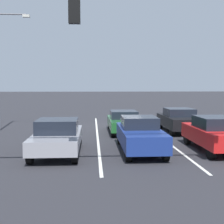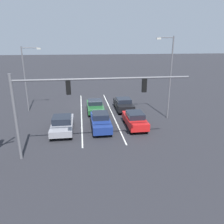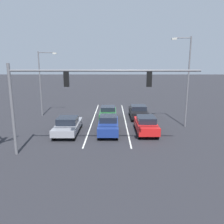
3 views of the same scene
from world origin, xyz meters
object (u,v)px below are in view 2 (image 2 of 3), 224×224
(car_navy_midlane_front, at_px, (101,121))
(traffic_signal_gantry, at_px, (73,95))
(street_lamp_right_shoulder, at_px, (27,75))
(street_lamp_left_shoulder, at_px, (169,73))
(car_red_leftlane_front, at_px, (135,119))
(car_black_leftlane_second, at_px, (123,104))
(car_darkgreen_midlane_second, at_px, (95,106))
(car_gray_rightlane_front, at_px, (62,124))

(car_navy_midlane_front, height_order, traffic_signal_gantry, traffic_signal_gantry)
(street_lamp_right_shoulder, distance_m, street_lamp_left_shoulder, 15.98)
(car_red_leftlane_front, relative_size, traffic_signal_gantry, 0.35)
(car_red_leftlane_front, relative_size, car_black_leftlane_second, 0.97)
(car_black_leftlane_second, distance_m, traffic_signal_gantry, 12.46)
(traffic_signal_gantry, xyz_separation_m, street_lamp_left_shoulder, (-9.68, -6.90, 0.36))
(traffic_signal_gantry, bearing_deg, car_darkgreen_midlane_second, -101.69)
(car_gray_rightlane_front, xyz_separation_m, traffic_signal_gantry, (-1.29, 4.67, 3.78))
(traffic_signal_gantry, bearing_deg, street_lamp_left_shoulder, -144.54)
(car_darkgreen_midlane_second, bearing_deg, car_navy_midlane_front, 91.48)
(car_navy_midlane_front, height_order, street_lamp_left_shoulder, street_lamp_left_shoulder)
(car_navy_midlane_front, distance_m, street_lamp_right_shoulder, 11.03)
(car_red_leftlane_front, bearing_deg, street_lamp_left_shoulder, -152.12)
(car_gray_rightlane_front, height_order, street_lamp_left_shoulder, street_lamp_left_shoulder)
(car_darkgreen_midlane_second, xyz_separation_m, street_lamp_left_shoulder, (-7.52, 3.53, 4.20))
(car_red_leftlane_front, relative_size, car_darkgreen_midlane_second, 0.93)
(car_red_leftlane_front, distance_m, car_darkgreen_midlane_second, 6.66)
(car_black_leftlane_second, distance_m, street_lamp_left_shoulder, 6.79)
(car_gray_rightlane_front, distance_m, car_black_leftlane_second, 9.02)
(car_darkgreen_midlane_second, relative_size, street_lamp_left_shoulder, 0.54)
(traffic_signal_gantry, distance_m, street_lamp_left_shoulder, 11.89)
(car_black_leftlane_second, distance_m, street_lamp_right_shoulder, 11.82)
(car_red_leftlane_front, xyz_separation_m, traffic_signal_gantry, (5.66, 4.77, 3.73))
(car_gray_rightlane_front, height_order, car_black_leftlane_second, car_black_leftlane_second)
(car_red_leftlane_front, height_order, car_darkgreen_midlane_second, car_red_leftlane_front)
(traffic_signal_gantry, bearing_deg, street_lamp_right_shoulder, -64.50)
(car_black_leftlane_second, height_order, street_lamp_left_shoulder, street_lamp_left_shoulder)
(car_red_leftlane_front, bearing_deg, street_lamp_right_shoulder, -31.57)
(car_navy_midlane_front, bearing_deg, car_darkgreen_midlane_second, -88.52)
(car_black_leftlane_second, bearing_deg, street_lamp_left_shoulder, 138.72)
(car_darkgreen_midlane_second, relative_size, traffic_signal_gantry, 0.38)
(car_navy_midlane_front, relative_size, street_lamp_left_shoulder, 0.55)
(car_navy_midlane_front, bearing_deg, car_black_leftlane_second, -120.57)
(car_red_leftlane_front, distance_m, traffic_signal_gantry, 8.29)
(car_navy_midlane_front, height_order, street_lamp_right_shoulder, street_lamp_right_shoulder)
(street_lamp_left_shoulder, bearing_deg, car_navy_midlane_front, 15.63)
(car_gray_rightlane_front, xyz_separation_m, car_black_leftlane_second, (-6.91, -5.79, 0.02))
(car_black_leftlane_second, height_order, traffic_signal_gantry, traffic_signal_gantry)
(car_darkgreen_midlane_second, relative_size, car_black_leftlane_second, 1.05)
(street_lamp_left_shoulder, bearing_deg, car_darkgreen_midlane_second, -25.16)
(car_navy_midlane_front, xyz_separation_m, street_lamp_left_shoulder, (-7.38, -2.06, 4.12))
(street_lamp_right_shoulder, bearing_deg, car_black_leftlane_second, 173.87)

